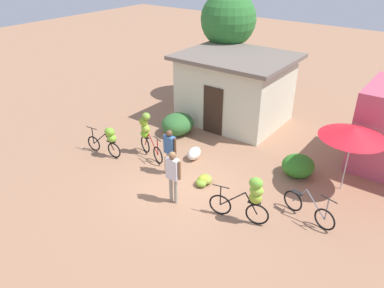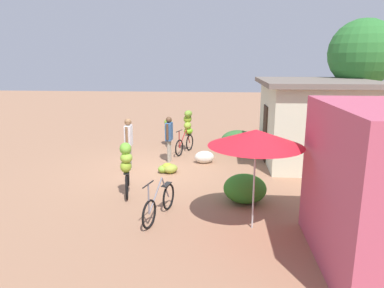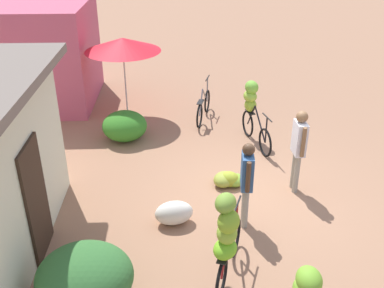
{
  "view_description": "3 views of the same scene",
  "coord_description": "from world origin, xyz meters",
  "px_view_note": "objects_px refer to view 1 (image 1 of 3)",
  "views": [
    {
      "loc": [
        6.11,
        -7.8,
        6.98
      ],
      "look_at": [
        -0.24,
        0.78,
        1.22
      ],
      "focal_mm": 34.77,
      "sensor_mm": 36.0,
      "label": 1
    },
    {
      "loc": [
        11.3,
        2.3,
        3.59
      ],
      "look_at": [
        1.11,
        1.45,
        1.16
      ],
      "focal_mm": 32.96,
      "sensor_mm": 36.0,
      "label": 2
    },
    {
      "loc": [
        -7.41,
        1.65,
        5.03
      ],
      "look_at": [
        0.65,
        1.34,
        0.85
      ],
      "focal_mm": 41.37,
      "sensor_mm": 36.0,
      "label": 3
    }
  ],
  "objects_px": {
    "market_umbrella": "(354,132)",
    "person_vendor": "(173,172)",
    "tree_behind_building": "(228,20)",
    "bicycle_leftmost": "(108,139)",
    "person_bystander": "(170,148)",
    "produce_sack": "(194,153)",
    "bicycle_by_shop": "(308,209)",
    "banana_pile_on_ground": "(204,180)",
    "building_low": "(235,88)",
    "bicycle_center_loaded": "(250,196)",
    "bicycle_near_pile": "(147,132)"
  },
  "relations": [
    {
      "from": "market_umbrella",
      "to": "person_vendor",
      "type": "relative_size",
      "value": 1.26
    },
    {
      "from": "tree_behind_building",
      "to": "bicycle_leftmost",
      "type": "height_order",
      "value": "tree_behind_building"
    },
    {
      "from": "market_umbrella",
      "to": "person_bystander",
      "type": "relative_size",
      "value": 1.34
    },
    {
      "from": "produce_sack",
      "to": "person_bystander",
      "type": "distance_m",
      "value": 1.5
    },
    {
      "from": "person_vendor",
      "to": "person_bystander",
      "type": "distance_m",
      "value": 1.62
    },
    {
      "from": "bicycle_by_shop",
      "to": "market_umbrella",
      "type": "bearing_deg",
      "value": 81.56
    },
    {
      "from": "tree_behind_building",
      "to": "produce_sack",
      "type": "relative_size",
      "value": 7.39
    },
    {
      "from": "market_umbrella",
      "to": "produce_sack",
      "type": "height_order",
      "value": "market_umbrella"
    },
    {
      "from": "tree_behind_building",
      "to": "market_umbrella",
      "type": "bearing_deg",
      "value": -32.55
    },
    {
      "from": "banana_pile_on_ground",
      "to": "person_bystander",
      "type": "xyz_separation_m",
      "value": [
        -1.3,
        -0.16,
        0.87
      ]
    },
    {
      "from": "building_low",
      "to": "banana_pile_on_ground",
      "type": "xyz_separation_m",
      "value": [
        1.88,
        -5.0,
        -1.34
      ]
    },
    {
      "from": "person_bystander",
      "to": "banana_pile_on_ground",
      "type": "bearing_deg",
      "value": 6.9
    },
    {
      "from": "bicycle_center_loaded",
      "to": "bicycle_leftmost",
      "type": "bearing_deg",
      "value": 177.78
    },
    {
      "from": "bicycle_leftmost",
      "to": "person_bystander",
      "type": "relative_size",
      "value": 0.98
    },
    {
      "from": "bicycle_center_loaded",
      "to": "bicycle_near_pile",
      "type": "bearing_deg",
      "value": 166.76
    },
    {
      "from": "bicycle_center_loaded",
      "to": "banana_pile_on_ground",
      "type": "distance_m",
      "value": 2.36
    },
    {
      "from": "person_vendor",
      "to": "market_umbrella",
      "type": "bearing_deg",
      "value": 43.86
    },
    {
      "from": "bicycle_leftmost",
      "to": "tree_behind_building",
      "type": "bearing_deg",
      "value": 88.2
    },
    {
      "from": "building_low",
      "to": "bicycle_by_shop",
      "type": "xyz_separation_m",
      "value": [
        5.27,
        -4.7,
        -1.13
      ]
    },
    {
      "from": "banana_pile_on_ground",
      "to": "person_vendor",
      "type": "height_order",
      "value": "person_vendor"
    },
    {
      "from": "person_bystander",
      "to": "bicycle_leftmost",
      "type": "bearing_deg",
      "value": -170.81
    },
    {
      "from": "bicycle_by_shop",
      "to": "banana_pile_on_ground",
      "type": "relative_size",
      "value": 2.11
    },
    {
      "from": "building_low",
      "to": "bicycle_near_pile",
      "type": "bearing_deg",
      "value": -101.29
    },
    {
      "from": "building_low",
      "to": "bicycle_by_shop",
      "type": "bearing_deg",
      "value": -41.71
    },
    {
      "from": "market_umbrella",
      "to": "tree_behind_building",
      "type": "bearing_deg",
      "value": 147.45
    },
    {
      "from": "banana_pile_on_ground",
      "to": "produce_sack",
      "type": "relative_size",
      "value": 1.14
    },
    {
      "from": "person_bystander",
      "to": "bicycle_by_shop",
      "type": "bearing_deg",
      "value": 5.57
    },
    {
      "from": "bicycle_near_pile",
      "to": "person_vendor",
      "type": "bearing_deg",
      "value": -32.9
    },
    {
      "from": "produce_sack",
      "to": "banana_pile_on_ground",
      "type": "bearing_deg",
      "value": -42.34
    },
    {
      "from": "building_low",
      "to": "market_umbrella",
      "type": "distance_m",
      "value": 6.18
    },
    {
      "from": "bicycle_leftmost",
      "to": "banana_pile_on_ground",
      "type": "height_order",
      "value": "bicycle_leftmost"
    },
    {
      "from": "building_low",
      "to": "bicycle_leftmost",
      "type": "relative_size",
      "value": 2.87
    },
    {
      "from": "bicycle_by_shop",
      "to": "person_bystander",
      "type": "relative_size",
      "value": 1.02
    },
    {
      "from": "market_umbrella",
      "to": "bicycle_leftmost",
      "type": "relative_size",
      "value": 1.37
    },
    {
      "from": "bicycle_leftmost",
      "to": "building_low",
      "type": "bearing_deg",
      "value": 70.2
    },
    {
      "from": "market_umbrella",
      "to": "banana_pile_on_ground",
      "type": "height_order",
      "value": "market_umbrella"
    },
    {
      "from": "bicycle_near_pile",
      "to": "bicycle_by_shop",
      "type": "distance_m",
      "value": 6.23
    },
    {
      "from": "bicycle_by_shop",
      "to": "person_bystander",
      "type": "bearing_deg",
      "value": -174.43
    },
    {
      "from": "tree_behind_building",
      "to": "bicycle_by_shop",
      "type": "height_order",
      "value": "tree_behind_building"
    },
    {
      "from": "banana_pile_on_ground",
      "to": "produce_sack",
      "type": "height_order",
      "value": "produce_sack"
    },
    {
      "from": "market_umbrella",
      "to": "banana_pile_on_ground",
      "type": "relative_size",
      "value": 2.77
    },
    {
      "from": "building_low",
      "to": "tree_behind_building",
      "type": "relative_size",
      "value": 0.89
    },
    {
      "from": "produce_sack",
      "to": "building_low",
      "type": "bearing_deg",
      "value": 99.5
    },
    {
      "from": "building_low",
      "to": "tree_behind_building",
      "type": "xyz_separation_m",
      "value": [
        -1.77,
        2.11,
        2.36
      ]
    },
    {
      "from": "tree_behind_building",
      "to": "banana_pile_on_ground",
      "type": "bearing_deg",
      "value": -62.87
    },
    {
      "from": "bicycle_leftmost",
      "to": "person_bystander",
      "type": "xyz_separation_m",
      "value": [
        2.59,
        0.42,
        0.3
      ]
    },
    {
      "from": "bicycle_leftmost",
      "to": "bicycle_near_pile",
      "type": "xyz_separation_m",
      "value": [
        1.08,
        0.92,
        0.25
      ]
    },
    {
      "from": "tree_behind_building",
      "to": "person_bystander",
      "type": "distance_m",
      "value": 8.15
    },
    {
      "from": "market_umbrella",
      "to": "bicycle_center_loaded",
      "type": "height_order",
      "value": "market_umbrella"
    },
    {
      "from": "building_low",
      "to": "bicycle_center_loaded",
      "type": "bearing_deg",
      "value": -55.68
    }
  ]
}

